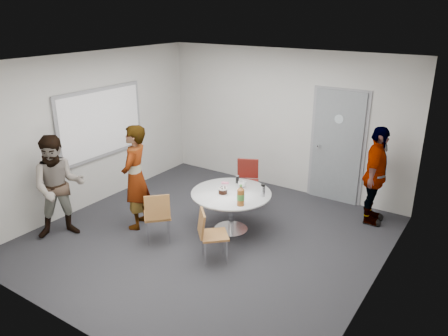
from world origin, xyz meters
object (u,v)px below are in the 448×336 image
Objects in this scene: chair_far at (247,178)px; person_right at (375,176)px; table at (232,198)px; door at (337,147)px; chair_near_left at (157,213)px; person_main at (135,177)px; person_left at (59,187)px; chair_near_right at (209,231)px; whiteboard at (101,123)px.

person_right is (2.10, 0.52, 0.32)m from chair_far.
person_right reaches higher than table.
table is (-0.91, -2.08, -0.45)m from door.
door reaches higher than chair_near_left.
person_main is 1.05× the size of person_left.
person_main is at bearing 33.63° from chair_far.
chair_near_right is at bearing -77.58° from table.
door is 3.14m from chair_near_right.
door is 1.02m from person_right.
person_main reaches higher than person_right.
chair_near_right is (0.94, 0.01, -0.03)m from chair_near_left.
whiteboard reaches higher than chair_near_right.
person_main reaches higher than chair_far.
person_right is (1.56, 2.48, 0.36)m from chair_near_right.
door reaches higher than chair_near_right.
whiteboard is at bearing 58.33° from person_left.
chair_far is 0.49× the size of person_main.
whiteboard reaches higher than chair_far.
whiteboard is at bearing -133.92° from person_main.
door is 1.24× the size of person_main.
person_main is (1.27, -0.50, -0.60)m from whiteboard.
chair_near_right is at bearing -103.19° from door.
door is 1.29× the size of person_right.
person_right is at bearing 103.22° from person_main.
person_main is (-1.39, -0.70, 0.28)m from table.
chair_near_right is at bearing -36.63° from person_left.
whiteboard is 4.79m from person_right.
door is at bearing 122.83° from chair_near_right.
chair_far is at bearing 33.48° from chair_near_left.
person_left reaches higher than chair_far.
person_right is at bearing -0.25° from chair_near_left.
chair_far is at bearing 97.32° from person_right.
whiteboard reaches higher than person_main.
table is (2.65, 0.20, -0.88)m from whiteboard.
chair_far is 2.05m from person_main.
table is at bearing 6.89° from chair_near_left.
chair_near_left is 3.54m from person_right.
door is 2.58× the size of chair_near_left.
chair_near_left is at bearing 128.38° from person_right.
person_main is at bearing -129.52° from door.
door is at bearing -1.89° from person_left.
door reaches higher than person_right.
person_main is at bearing 114.54° from chair_near_left.
chair_far is (-0.54, 1.96, 0.04)m from chair_near_right.
chair_near_right is 0.46× the size of person_main.
chair_near_right is 1.65m from person_main.
person_main reaches higher than chair_near_right.
chair_near_right is 0.47× the size of person_right.
door is 2.73× the size of chair_near_right.
person_left is 5.00m from person_right.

